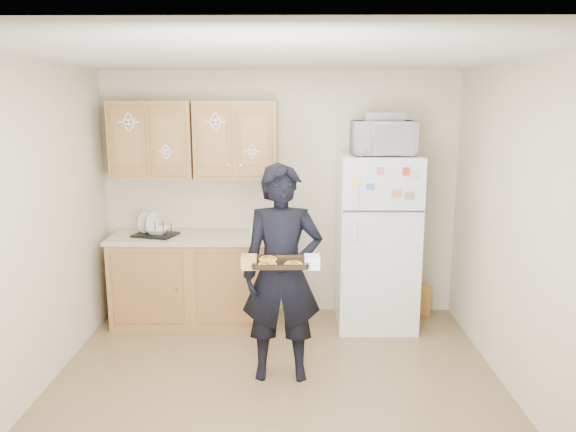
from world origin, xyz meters
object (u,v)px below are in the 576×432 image
Objects in this scene: person at (282,274)px; baking_tray at (281,263)px; refrigerator at (377,241)px; dish_rack at (155,228)px; microwave at (383,138)px.

person is 0.35m from baking_tray.
person reaches higher than refrigerator.
refrigerator reaches higher than baking_tray.
person is at bearing -41.45° from dish_rack.
microwave is at bearing -1.69° from dish_rack.
baking_tray is (-0.91, -1.41, 0.19)m from refrigerator.
microwave is at bearing 47.66° from person.
dish_rack is (-2.19, 0.06, -0.88)m from microwave.
baking_tray is at bearing -48.36° from dish_rack.
refrigerator is 1.43m from person.
microwave reaches higher than baking_tray.
person is 4.34× the size of baking_tray.
refrigerator is at bearing 55.96° from baking_tray.
microwave is (0.93, 1.36, 0.82)m from baking_tray.
person reaches higher than dish_rack.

